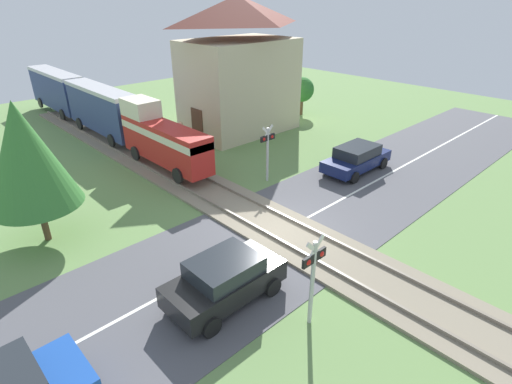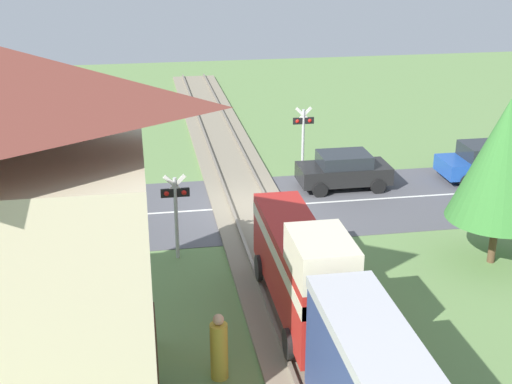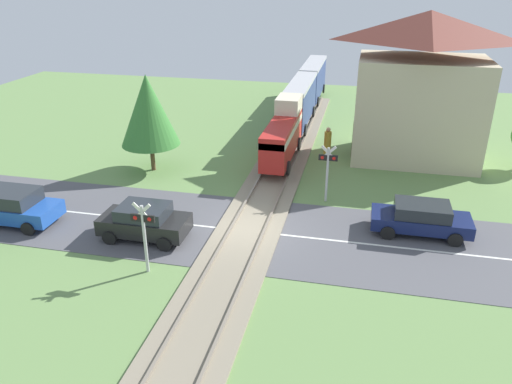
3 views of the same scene
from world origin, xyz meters
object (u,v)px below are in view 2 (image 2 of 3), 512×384
object	(u,v)px
car_near_crossing	(344,170)
crossing_signal_west_approach	(303,130)
car_behind_queue	(488,161)
pedestrian_by_station	(219,349)
car_far_side	(49,217)
crossing_signal_east_approach	(176,205)

from	to	relation	value
car_near_crossing	crossing_signal_west_approach	bearing A→B (deg)	-64.32
car_behind_queue	pedestrian_by_station	world-z (taller)	pedestrian_by_station
car_behind_queue	pedestrian_by_station	bearing A→B (deg)	42.97
car_far_side	car_near_crossing	bearing A→B (deg)	-165.59
car_near_crossing	pedestrian_by_station	world-z (taller)	pedestrian_by_station
car_behind_queue	crossing_signal_east_approach	distance (m)	14.28
car_near_crossing	crossing_signal_east_approach	bearing A→B (deg)	36.72
crossing_signal_west_approach	pedestrian_by_station	distance (m)	15.20
crossing_signal_east_approach	car_behind_queue	bearing A→B (deg)	-158.43
car_far_side	crossing_signal_west_approach	distance (m)	11.40
car_near_crossing	crossing_signal_east_approach	size ratio (longest dim) A/B	1.29
car_near_crossing	car_far_side	world-z (taller)	car_near_crossing
car_near_crossing	pedestrian_by_station	xyz separation A→B (m)	(6.48, 11.83, 0.00)
car_near_crossing	car_behind_queue	distance (m)	6.22
car_behind_queue	crossing_signal_east_approach	size ratio (longest dim) A/B	1.42
car_far_side	crossing_signal_west_approach	bearing A→B (deg)	-152.54
pedestrian_by_station	crossing_signal_west_approach	bearing A→B (deg)	-110.65
car_far_side	pedestrian_by_station	distance (m)	10.12
crossing_signal_west_approach	crossing_signal_east_approach	distance (m)	9.60
crossing_signal_west_approach	pedestrian_by_station	size ratio (longest dim) A/B	1.67
car_far_side	crossing_signal_east_approach	size ratio (longest dim) A/B	1.44
car_far_side	car_behind_queue	distance (m)	17.67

